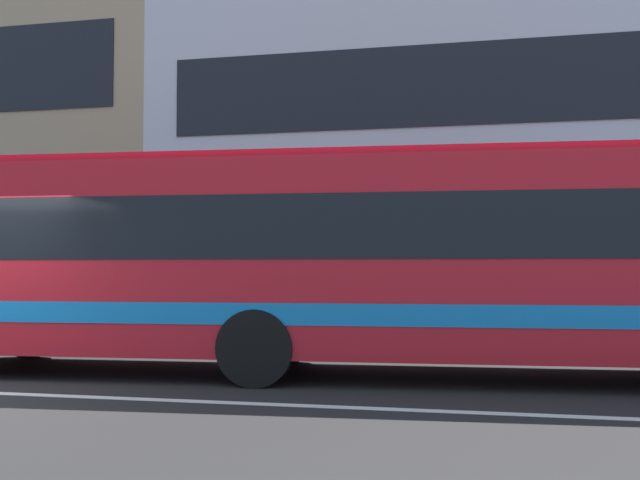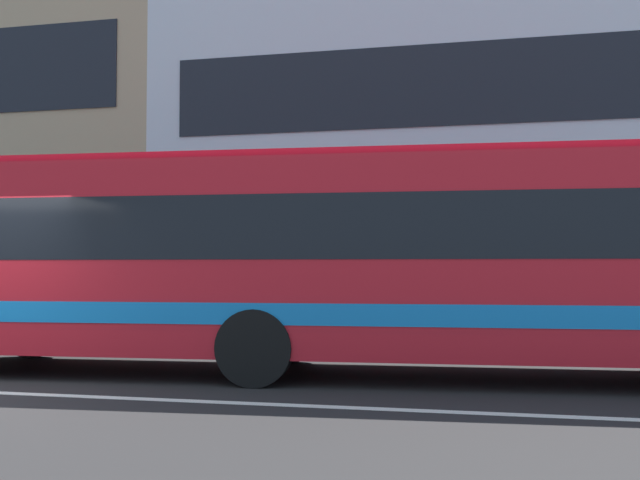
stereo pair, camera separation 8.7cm
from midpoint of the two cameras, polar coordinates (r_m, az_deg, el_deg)
name	(u,v)px [view 2 (the right image)]	position (r m, az deg, el deg)	size (l,w,h in m)	color
apartment_block_right	(586,149)	(24.76, 21.00, 6.93)	(25.53, 11.84, 10.86)	silver
transit_bus	(327,255)	(10.04, 0.84, -1.25)	(12.60, 3.26, 3.10)	red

